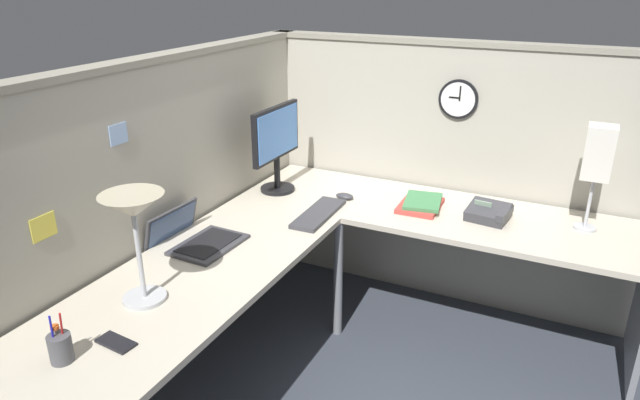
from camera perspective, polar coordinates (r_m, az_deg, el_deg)
The scene contains 17 objects.
ground_plane at distance 3.19m, azimuth 3.24°, elevation -15.32°, with size 6.80×6.80×0.00m, color #383D47.
cubicle_wall_back at distance 2.92m, azimuth -15.24°, elevation -1.72°, with size 2.57×0.12×1.58m.
cubicle_wall_right at distance 3.48m, azimuth 13.16°, elevation 2.36°, with size 0.12×2.37×1.58m.
desk at distance 2.71m, azimuth 3.25°, elevation -6.65°, with size 2.35×2.15×0.73m.
monitor at distance 3.26m, azimuth -4.38°, elevation 5.79°, with size 0.46×0.20×0.50m.
laptop at distance 2.77m, azimuth -12.69°, elevation -3.68°, with size 0.35×0.39×0.22m.
keyboard at distance 3.00m, azimuth -0.14°, elevation -1.37°, with size 0.43×0.14×0.02m, color #38383D.
computer_mouse at distance 3.21m, azimuth 2.49°, elevation 0.39°, with size 0.06×0.10×0.03m, color #38383D.
desk_lamp_dome at distance 2.21m, azimuth -18.19°, elevation -1.43°, with size 0.24×0.24×0.44m.
pen_cup at distance 2.11m, azimuth -24.60°, elevation -13.31°, with size 0.08×0.08×0.18m.
cell_phone at distance 2.15m, azimuth -19.78°, elevation -13.30°, with size 0.07×0.14×0.01m, color black.
office_phone at distance 3.06m, azimuth 16.64°, elevation -1.28°, with size 0.21×0.23×0.11m.
book_stack at distance 3.14m, azimuth 10.12°, elevation -0.38°, with size 0.30×0.24×0.04m.
desk_lamp_paper at distance 3.02m, azimuth 26.15°, elevation 4.02°, with size 0.13×0.13×0.53m.
wall_clock at distance 3.31m, azimuth 13.72°, elevation 9.81°, with size 0.04×0.22×0.22m.
pinned_note_leftmost at distance 2.53m, azimuth -19.57°, elevation 6.25°, with size 0.10×0.00×0.09m, color #99B7E5.
pinned_note_middle at distance 2.35m, azimuth -25.99°, elevation -2.46°, with size 0.11×0.00×0.09m, color #EAD84C.
Camera 1 is at (-2.35, -0.95, 1.94)m, focal length 31.90 mm.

